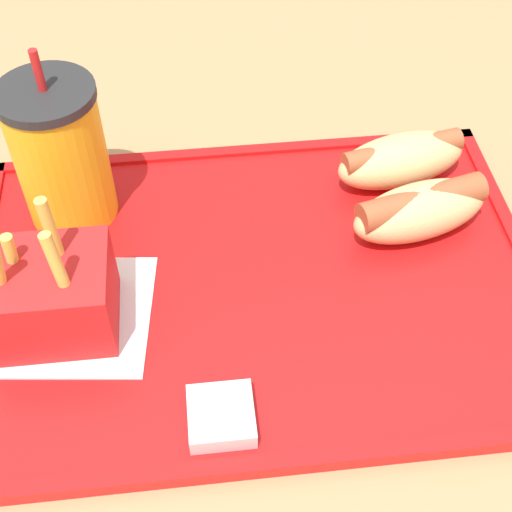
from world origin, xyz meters
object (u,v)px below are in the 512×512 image
soda_cup (60,154)px  hot_dog_near (420,209)px  hot_dog_far (401,159)px  sauce_cup_mayo (221,416)px  fries_carton (49,296)px

soda_cup → hot_dog_near: soda_cup is taller
hot_dog_far → sauce_cup_mayo: size_ratio=2.84×
hot_dog_far → hot_dog_near: size_ratio=0.99×
fries_carton → sauce_cup_mayo: fries_carton is taller
hot_dog_far → sauce_cup_mayo: hot_dog_far is taller
soda_cup → hot_dog_near: size_ratio=1.25×
fries_carton → soda_cup: bearing=87.1°
sauce_cup_mayo → soda_cup: bearing=116.9°
fries_carton → sauce_cup_mayo: (0.12, -0.10, -0.03)m
hot_dog_near → sauce_cup_mayo: (-0.19, -0.17, -0.02)m
hot_dog_near → fries_carton: 0.32m
hot_dog_far → hot_dog_near: (0.00, -0.07, 0.00)m
hot_dog_far → fries_carton: 0.34m
soda_cup → hot_dog_near: 0.31m
hot_dog_near → sauce_cup_mayo: size_ratio=2.85×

